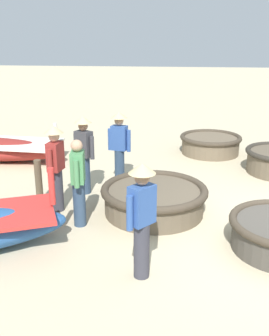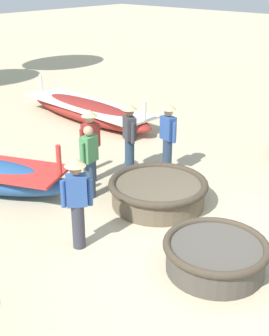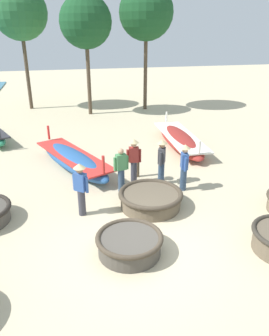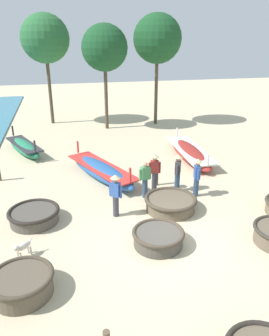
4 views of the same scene
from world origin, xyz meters
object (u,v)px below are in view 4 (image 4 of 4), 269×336
object	(u,v)px
coracle_center	(22,283)
dog	(22,247)
fisherman_crouching	(178,170)
fisherman_by_coracle	(197,175)
tree_leftmost	(105,48)
long_boat_ochre_hull	(190,153)
fisherman_standing_left	(145,179)
coracle_front_right	(34,215)
mooring_post_mid_beach	(157,176)
coracle_weathered	(158,237)
long_boat_green_hull	(24,147)
tree_tall_back	(45,39)
fisherman_with_hat	(155,170)
fisherman_standing_right	(116,193)
coracle_tilted	(170,203)
long_boat_blue_hull	(102,171)
tree_center	(157,39)

from	to	relation	value
coracle_center	dog	xyz separation A→B (m)	(-0.11, 1.57, 0.04)
fisherman_crouching	fisherman_by_coracle	bearing A→B (deg)	-47.47
tree_leftmost	long_boat_ochre_hull	bearing A→B (deg)	-64.71
fisherman_standing_left	coracle_front_right	bearing A→B (deg)	-167.11
fisherman_standing_left	mooring_post_mid_beach	world-z (taller)	fisherman_standing_left
coracle_weathered	long_boat_green_hull	world-z (taller)	long_boat_green_hull
coracle_center	fisherman_crouching	xyz separation A→B (m)	(6.02, 4.91, 0.62)
mooring_post_mid_beach	tree_tall_back	distance (m)	14.68
long_boat_green_hull	dog	distance (m)	10.03
coracle_weathered	fisherman_with_hat	world-z (taller)	fisherman_with_hat
fisherman_standing_right	fisherman_with_hat	bearing A→B (deg)	42.11
fisherman_by_coracle	coracle_tilted	bearing A→B (deg)	-148.11
long_boat_blue_hull	fisherman_crouching	bearing A→B (deg)	-35.30
tree_center	tree_leftmost	world-z (taller)	tree_center
long_boat_ochre_hull	dog	bearing A→B (deg)	-139.45
long_boat_green_hull	tree_leftmost	xyz separation A→B (m)	(5.45, 4.39, 5.16)
coracle_tilted	fisherman_crouching	world-z (taller)	fisherman_crouching
coracle_center	fisherman_with_hat	distance (m)	7.31
coracle_center	coracle_weathered	size ratio (longest dim) A/B	0.99
fisherman_crouching	mooring_post_mid_beach	distance (m)	1.14
coracle_front_right	fisherman_standing_left	distance (m)	4.54
coracle_weathered	fisherman_standing_left	bearing A→B (deg)	82.34
fisherman_crouching	fisherman_standing_right	distance (m)	3.32
coracle_front_right	coracle_tilted	world-z (taller)	coracle_tilted
coracle_center	coracle_tilted	world-z (taller)	coracle_center
long_boat_blue_hull	coracle_weathered	bearing A→B (deg)	-79.87
coracle_weathered	long_boat_ochre_hull	distance (m)	8.40
coracle_center	long_boat_blue_hull	bearing A→B (deg)	66.68
long_boat_ochre_hull	fisherman_standing_left	bearing A→B (deg)	-132.29
tree_center	long_boat_ochre_hull	bearing A→B (deg)	-92.73
fisherman_standing_right	fisherman_standing_left	bearing A→B (deg)	40.80
long_boat_green_hull	fisherman_standing_right	size ratio (longest dim) A/B	2.43
tree_leftmost	coracle_center	bearing A→B (deg)	-106.24
coracle_weathered	tree_center	xyz separation A→B (m)	(4.45, 15.27, 5.79)
long_boat_blue_hull	tree_leftmost	world-z (taller)	tree_leftmost
coracle_tilted	long_boat_blue_hull	xyz separation A→B (m)	(-2.17, 3.65, 0.07)
fisherman_standing_left	fisherman_standing_right	xyz separation A→B (m)	(-1.45, -1.25, 0.12)
coracle_front_right	fisherman_standing_left	bearing A→B (deg)	12.89
fisherman_standing_right	tree_leftmost	distance (m)	13.47
coracle_weathered	fisherman_by_coracle	distance (m)	3.99
dog	tree_tall_back	bearing A→B (deg)	86.93
fisherman_with_hat	tree_leftmost	size ratio (longest dim) A/B	0.24
coracle_tilted	coracle_weathered	world-z (taller)	coracle_tilted
long_boat_ochre_hull	dog	size ratio (longest dim) A/B	9.85
coracle_front_right	long_boat_green_hull	bearing A→B (deg)	96.59
mooring_post_mid_beach	fisherman_by_coracle	bearing A→B (deg)	-47.97
long_boat_blue_hull	long_boat_green_hull	size ratio (longest dim) A/B	1.24
long_boat_blue_hull	tree_center	bearing A→B (deg)	60.08
coracle_weathered	tree_tall_back	bearing A→B (deg)	100.75
mooring_post_mid_beach	coracle_weathered	bearing A→B (deg)	-106.17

